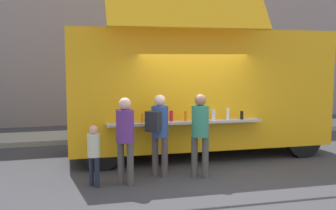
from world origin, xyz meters
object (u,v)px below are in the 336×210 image
trash_bin (277,116)px  child_near_queue (94,150)px  customer_mid_with_backpack (159,127)px  food_truck_main (195,88)px  customer_rear_waiting (125,133)px  customer_front_ordering (200,128)px

trash_bin → child_near_queue: 7.84m
trash_bin → child_near_queue: size_ratio=0.87×
customer_mid_with_backpack → child_near_queue: size_ratio=1.44×
food_truck_main → trash_bin: (3.71, 2.32, -1.16)m
food_truck_main → customer_rear_waiting: bearing=-133.4°
trash_bin → customer_rear_waiting: size_ratio=0.61×
customer_mid_with_backpack → customer_front_ordering: bearing=-63.3°
customer_mid_with_backpack → trash_bin: bearing=-7.0°
customer_rear_waiting → customer_mid_with_backpack: bearing=-22.1°
customer_front_ordering → customer_mid_with_backpack: (-0.80, 0.24, 0.02)m
customer_rear_waiting → food_truck_main: bearing=0.1°
food_truck_main → customer_front_ordering: size_ratio=3.73×
customer_mid_with_backpack → customer_rear_waiting: size_ratio=1.01×
customer_front_ordering → customer_mid_with_backpack: size_ratio=1.01×
child_near_queue → customer_front_ordering: bearing=-36.8°
food_truck_main → trash_bin: bearing=33.2°
food_truck_main → customer_mid_with_backpack: bearing=-125.9°
customer_mid_with_backpack → child_near_queue: customer_mid_with_backpack is taller
customer_front_ordering → customer_rear_waiting: customer_front_ordering is taller
customer_rear_waiting → child_near_queue: (-0.60, 0.00, -0.30)m
food_truck_main → customer_front_ordering: bearing=-104.8°
food_truck_main → customer_mid_with_backpack: food_truck_main is taller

